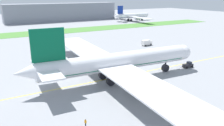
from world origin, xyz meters
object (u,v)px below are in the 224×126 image
at_px(service_truck_baggage_loader, 147,43).
at_px(parked_airliner_far_right, 131,16).
at_px(pushback_tug, 188,65).
at_px(ground_crew_wingwalker_port, 85,122).
at_px(airliner_foreground, 115,62).

height_order(service_truck_baggage_loader, parked_airliner_far_right, parked_airliner_far_right).
relative_size(pushback_tug, ground_crew_wingwalker_port, 3.35).
relative_size(airliner_foreground, pushback_tug, 17.23).
xyz_separation_m(airliner_foreground, parked_airliner_far_right, (101.34, 140.59, -0.89)).
bearing_deg(parked_airliner_far_right, pushback_tug, -116.14).
bearing_deg(service_truck_baggage_loader, pushback_tug, -104.59).
xyz_separation_m(airliner_foreground, pushback_tug, (31.53, -1.67, -5.25)).
distance_m(pushback_tug, ground_crew_wingwalker_port, 54.01).
height_order(pushback_tug, ground_crew_wingwalker_port, pushback_tug).
bearing_deg(ground_crew_wingwalker_port, parked_airliner_far_right, 53.18).
height_order(airliner_foreground, pushback_tug, airliner_foreground).
relative_size(ground_crew_wingwalker_port, parked_airliner_far_right, 0.03).
relative_size(airliner_foreground, ground_crew_wingwalker_port, 57.76).
height_order(airliner_foreground, parked_airliner_far_right, airliner_foreground).
xyz_separation_m(pushback_tug, parked_airliner_far_right, (69.81, 142.27, 4.35)).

